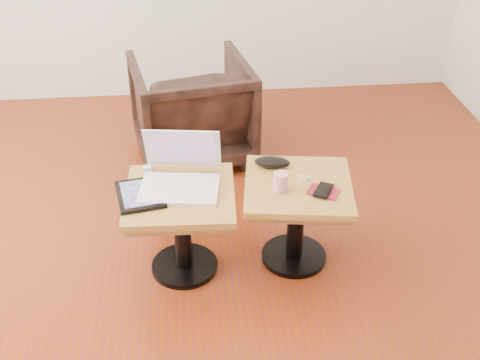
{
  "coord_description": "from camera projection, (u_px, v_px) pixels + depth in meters",
  "views": [
    {
      "loc": [
        0.16,
        -2.12,
        1.99
      ],
      "look_at": [
        0.38,
        0.17,
        0.5
      ],
      "focal_mm": 45.0,
      "sensor_mm": 36.0,
      "label": 1
    }
  ],
  "objects": [
    {
      "name": "room_shell",
      "position": [
        136.0,
        9.0,
        2.11
      ],
      "size": [
        4.52,
        4.52,
        2.71
      ],
      "color": "#6E2C0C",
      "rests_on": "ground"
    },
    {
      "name": "side_table_left",
      "position": [
        181.0,
        212.0,
        2.81
      ],
      "size": [
        0.52,
        0.52,
        0.45
      ],
      "rotation": [
        0.0,
        0.0,
        -0.04
      ],
      "color": "black",
      "rests_on": "ground"
    },
    {
      "name": "side_table_right",
      "position": [
        297.0,
        203.0,
        2.87
      ],
      "size": [
        0.56,
        0.56,
        0.45
      ],
      "rotation": [
        0.0,
        0.0,
        -0.14
      ],
      "color": "black",
      "rests_on": "ground"
    },
    {
      "name": "laptop",
      "position": [
        180.0,
        176.0,
        2.77
      ],
      "size": [
        0.4,
        0.38,
        0.25
      ],
      "rotation": [
        0.0,
        0.0,
        -0.15
      ],
      "color": "white",
      "rests_on": "side_table_left"
    },
    {
      "name": "tablet",
      "position": [
        140.0,
        194.0,
        2.72
      ],
      "size": [
        0.25,
        0.29,
        0.02
      ],
      "rotation": [
        0.0,
        0.0,
        0.18
      ],
      "color": "black",
      "rests_on": "side_table_left"
    },
    {
      "name": "charging_adapter",
      "position": [
        147.0,
        168.0,
        2.9
      ],
      "size": [
        0.04,
        0.04,
        0.02
      ],
      "primitive_type": "cube",
      "rotation": [
        0.0,
        0.0,
        0.18
      ],
      "color": "white",
      "rests_on": "side_table_left"
    },
    {
      "name": "glasses_case",
      "position": [
        272.0,
        162.0,
        2.92
      ],
      "size": [
        0.19,
        0.11,
        0.05
      ],
      "primitive_type": "ellipsoid",
      "rotation": [
        0.0,
        0.0,
        -0.21
      ],
      "color": "black",
      "rests_on": "side_table_right"
    },
    {
      "name": "striped_cup",
      "position": [
        280.0,
        182.0,
        2.74
      ],
      "size": [
        0.07,
        0.07,
        0.09
      ],
      "primitive_type": "cylinder",
      "rotation": [
        0.0,
        0.0,
        -0.01
      ],
      "color": "#C83361",
      "rests_on": "side_table_right"
    },
    {
      "name": "earbuds_tangle",
      "position": [
        305.0,
        178.0,
        2.84
      ],
      "size": [
        0.07,
        0.05,
        0.01
      ],
      "color": "white",
      "rests_on": "side_table_right"
    },
    {
      "name": "phone_on_sleeve",
      "position": [
        324.0,
        191.0,
        2.74
      ],
      "size": [
        0.17,
        0.15,
        0.02
      ],
      "rotation": [
        0.0,
        0.0,
        -0.51
      ],
      "color": "maroon",
      "rests_on": "side_table_right"
    },
    {
      "name": "armchair",
      "position": [
        192.0,
        109.0,
        3.76
      ],
      "size": [
        0.81,
        0.82,
        0.65
      ],
      "primitive_type": "imported",
      "rotation": [
        0.0,
        0.0,
        3.32
      ],
      "color": "black",
      "rests_on": "ground"
    }
  ]
}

